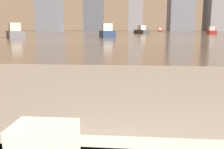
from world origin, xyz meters
The scene contains 7 objects.
towel_stack centered at (-0.18, 0.82, 0.60)m, with size 0.24×0.16×0.16m.
harbor_water centered at (0.00, 62.00, 0.01)m, with size 180.00×110.00×0.01m.
harbor_boat_0 centered at (-3.15, 31.51, 0.60)m, with size 2.56×4.69×1.67m.
harbor_boat_1 centered at (15.40, 51.04, 0.53)m, with size 1.76×4.06×1.48m.
harbor_boat_2 centered at (8.73, 82.50, 0.48)m, with size 1.36×3.61×1.34m.
harbor_boat_4 centered at (1.88, 54.93, 0.62)m, with size 3.40×4.82×1.72m.
harbor_boat_5 centered at (-13.25, 27.58, 0.60)m, with size 3.69×4.64×1.69m.
Camera 1 is at (0.15, -0.04, 1.04)m, focal length 40.00 mm.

